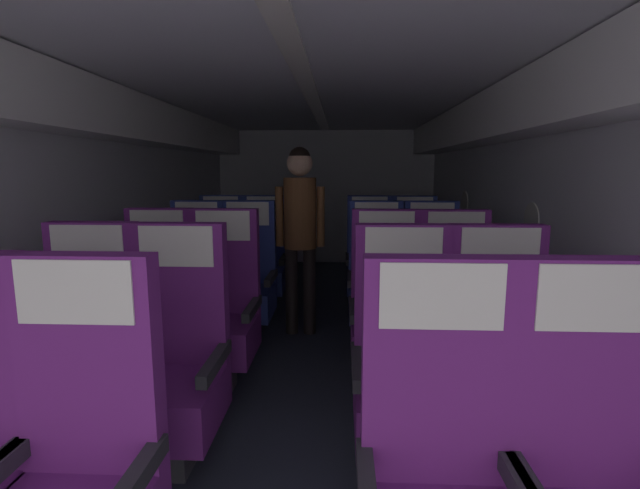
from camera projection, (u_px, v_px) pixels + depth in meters
name	position (u px, v px, depth m)	size (l,w,h in m)	color
ground	(309.00, 356.00, 3.65)	(3.61, 7.90, 0.02)	#2D3342
fuselage_shell	(311.00, 159.00, 3.66)	(3.49, 7.55, 2.12)	silver
seat_a_left_aisle	(73.00, 488.00, 1.38)	(0.49, 0.52, 1.19)	#38383D
seat_b_left_window	(86.00, 365.00, 2.26)	(0.49, 0.52, 1.19)	#38383D
seat_b_left_aisle	(175.00, 368.00, 2.22)	(0.49, 0.52, 1.19)	#38383D
seat_b_right_aisle	(499.00, 374.00, 2.16)	(0.49, 0.52, 1.19)	#38383D
seat_b_right_window	(403.00, 373.00, 2.17)	(0.49, 0.52, 1.19)	#38383D
seat_c_left_window	(156.00, 312.00, 3.10)	(0.49, 0.52, 1.19)	#38383D
seat_c_left_aisle	(222.00, 314.00, 3.06)	(0.49, 0.52, 1.19)	#38383D
seat_c_right_aisle	(455.00, 318.00, 2.99)	(0.49, 0.52, 1.19)	#38383D
seat_c_right_window	(386.00, 316.00, 3.02)	(0.49, 0.52, 1.19)	#38383D
seat_d_left_window	(196.00, 283.00, 3.92)	(0.49, 0.52, 1.19)	#38383D
seat_d_left_aisle	(247.00, 283.00, 3.91)	(0.49, 0.52, 1.19)	#38383D
seat_d_right_aisle	(432.00, 285.00, 3.84)	(0.49, 0.52, 1.19)	#38383D
seat_d_right_window	(376.00, 284.00, 3.87)	(0.49, 0.52, 1.19)	#38383D
seat_e_left_window	(220.00, 263.00, 4.76)	(0.49, 0.52, 1.19)	#38383D
seat_e_left_aisle	(264.00, 263.00, 4.73)	(0.49, 0.52, 1.19)	#38383D
seat_e_right_aisle	(414.00, 265.00, 4.66)	(0.49, 0.52, 1.19)	#38383D
seat_e_right_window	(369.00, 264.00, 4.71)	(0.49, 0.52, 1.19)	#38383D
flight_attendant	(300.00, 220.00, 3.98)	(0.43, 0.28, 1.65)	black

